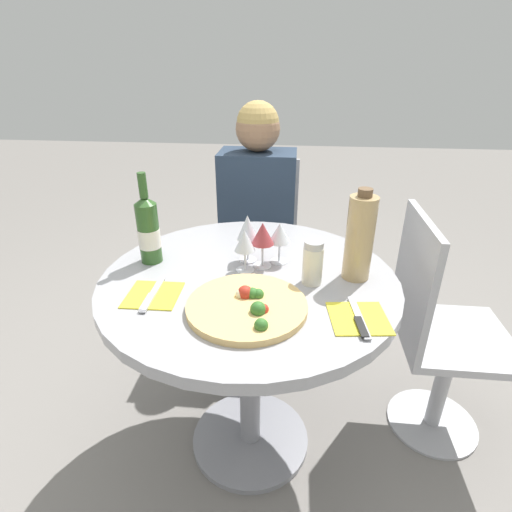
% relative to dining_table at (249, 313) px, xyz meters
% --- Properties ---
extents(ground_plane, '(12.00, 12.00, 0.00)m').
position_rel_dining_table_xyz_m(ground_plane, '(0.00, 0.00, -0.61)').
color(ground_plane, gray).
rests_on(ground_plane, ground).
extents(dining_table, '(0.94, 0.94, 0.75)m').
position_rel_dining_table_xyz_m(dining_table, '(0.00, 0.00, 0.00)').
color(dining_table, gray).
rests_on(dining_table, ground_plane).
extents(chair_behind_diner, '(0.39, 0.39, 0.91)m').
position_rel_dining_table_xyz_m(chair_behind_diner, '(-0.05, 0.84, -0.17)').
color(chair_behind_diner, '#ADADB2').
rests_on(chair_behind_diner, ground_plane).
extents(seated_diner, '(0.36, 0.47, 1.20)m').
position_rel_dining_table_xyz_m(seated_diner, '(-0.05, 0.69, -0.06)').
color(seated_diner, '#28384C').
rests_on(seated_diner, ground_plane).
extents(chair_empty_side, '(0.39, 0.39, 0.91)m').
position_rel_dining_table_xyz_m(chair_empty_side, '(0.68, 0.16, -0.17)').
color(chair_empty_side, '#ADADB2').
rests_on(chair_empty_side, ground_plane).
extents(pizza_large, '(0.33, 0.33, 0.05)m').
position_rel_dining_table_xyz_m(pizza_large, '(0.02, -0.19, 0.16)').
color(pizza_large, '#DBB26B').
rests_on(pizza_large, dining_table).
extents(wine_bottle, '(0.07, 0.07, 0.30)m').
position_rel_dining_table_xyz_m(wine_bottle, '(-0.34, 0.07, 0.26)').
color(wine_bottle, '#2D5623').
rests_on(wine_bottle, dining_table).
extents(tall_carafe, '(0.08, 0.08, 0.29)m').
position_rel_dining_table_xyz_m(tall_carafe, '(0.33, 0.03, 0.28)').
color(tall_carafe, tan).
rests_on(tall_carafe, dining_table).
extents(sugar_shaker, '(0.06, 0.06, 0.14)m').
position_rel_dining_table_xyz_m(sugar_shaker, '(0.20, -0.02, 0.21)').
color(sugar_shaker, silver).
rests_on(sugar_shaker, dining_table).
extents(wine_glass_center, '(0.07, 0.07, 0.15)m').
position_rel_dining_table_xyz_m(wine_glass_center, '(0.04, 0.07, 0.26)').
color(wine_glass_center, silver).
rests_on(wine_glass_center, dining_table).
extents(wine_glass_back_right, '(0.07, 0.07, 0.14)m').
position_rel_dining_table_xyz_m(wine_glass_back_right, '(0.09, 0.11, 0.25)').
color(wine_glass_back_right, silver).
rests_on(wine_glass_back_right, dining_table).
extents(wine_glass_front_left, '(0.07, 0.07, 0.14)m').
position_rel_dining_table_xyz_m(wine_glass_front_left, '(-0.02, 0.03, 0.25)').
color(wine_glass_front_left, silver).
rests_on(wine_glass_front_left, dining_table).
extents(wine_glass_back_left, '(0.07, 0.07, 0.16)m').
position_rel_dining_table_xyz_m(wine_glass_back_left, '(-0.02, 0.11, 0.26)').
color(wine_glass_back_left, silver).
rests_on(wine_glass_back_left, dining_table).
extents(place_setting_left, '(0.15, 0.19, 0.01)m').
position_rel_dining_table_xyz_m(place_setting_left, '(-0.26, -0.15, 0.15)').
color(place_setting_left, yellow).
rests_on(place_setting_left, dining_table).
extents(place_setting_right, '(0.17, 0.19, 0.01)m').
position_rel_dining_table_xyz_m(place_setting_right, '(0.32, -0.20, 0.15)').
color(place_setting_right, yellow).
rests_on(place_setting_right, dining_table).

